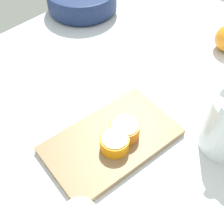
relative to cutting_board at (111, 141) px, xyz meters
The scene contains 4 objects.
ground_plane 10.46cm from the cutting_board, 47.14° to the left, with size 146.40×106.31×3.00cm, color silver.
cutting_board is the anchor object (origin of this frame).
orange_half_0 4.61cm from the cutting_board, 21.85° to the right, with size 7.43×7.43×4.12cm.
orange_half_1 3.82cm from the cutting_board, 117.06° to the right, with size 7.05×7.05×3.93cm.
Camera 1 is at (-35.49, -35.94, 60.58)cm, focal length 46.07 mm.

